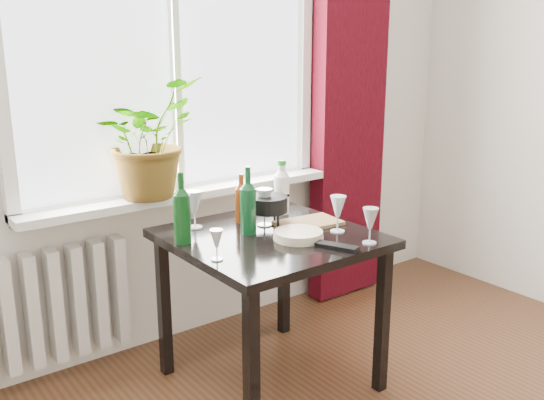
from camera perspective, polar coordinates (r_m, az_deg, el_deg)
window at (r=3.11m, az=-9.36°, el=14.86°), size 1.72×0.08×1.62m
windowsill at (r=3.15m, az=-8.17°, el=0.65°), size 1.72×0.20×0.04m
curtain at (r=3.71m, az=7.33°, el=10.20°), size 0.50×0.12×2.56m
radiator at (r=3.05m, az=-20.71°, el=-9.50°), size 0.80×0.10×0.55m
table at (r=2.77m, az=-0.15°, el=-5.05°), size 0.85×0.85×0.74m
potted_plant at (r=2.98m, az=-11.70°, el=5.71°), size 0.67×0.64×0.57m
wine_bottle_left at (r=2.61m, az=-8.49°, el=-0.71°), size 0.09×0.09×0.31m
wine_bottle_right at (r=2.71m, az=-2.27°, el=-0.01°), size 0.09×0.09×0.31m
bottle_amber at (r=2.89m, az=-2.90°, el=0.20°), size 0.06×0.06×0.24m
cleaning_bottle at (r=3.03m, az=0.91°, el=1.23°), size 0.10×0.10×0.27m
wineglass_front_right at (r=2.76m, az=6.21°, el=-1.28°), size 0.09×0.09×0.17m
wineglass_far_right at (r=2.62m, az=9.22°, el=-2.37°), size 0.09×0.09×0.16m
wineglass_back_center at (r=2.84m, az=-0.72°, el=-0.63°), size 0.10×0.10×0.18m
wineglass_back_left at (r=2.82m, az=-7.31°, el=-0.85°), size 0.10×0.10×0.18m
wineglass_front_left at (r=2.41m, az=-5.23°, el=-4.21°), size 0.06×0.06×0.13m
plate_stack at (r=2.67m, az=2.50°, el=-3.30°), size 0.28×0.28×0.04m
fondue_pot at (r=2.84m, az=-0.38°, el=-1.03°), size 0.27×0.25×0.14m
tv_remote at (r=2.56m, az=6.11°, el=-4.38°), size 0.12×0.19×0.02m
cutting_board at (r=2.88m, az=3.45°, el=-2.17°), size 0.31×0.22×0.02m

